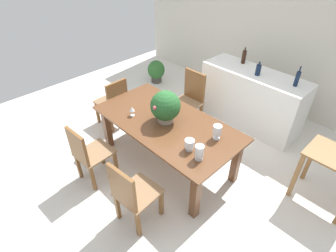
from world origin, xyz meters
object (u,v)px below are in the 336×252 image
(chair_near_left, at_px, (88,153))
(potted_plant_floor, at_px, (156,71))
(wine_glass, at_px, (132,109))
(crystal_vase_right, at_px, (199,152))
(wine_bottle_clear, at_px, (244,57))
(wine_bottle_amber, at_px, (297,79))
(chair_near_right, at_px, (131,193))
(side_table, at_px, (333,168))
(crystal_vase_center_near, at_px, (190,144))
(wine_bottle_dark, at_px, (258,70))
(crystal_vase_left, at_px, (217,131))
(chair_head_end, at_px, (114,101))
(dining_table, at_px, (167,129))
(kitchen_counter, at_px, (251,98))
(flower_centerpiece, at_px, (166,106))
(chair_far_left, at_px, (190,96))

(chair_near_left, height_order, potted_plant_floor, chair_near_left)
(chair_near_left, distance_m, wine_glass, 0.83)
(crystal_vase_right, relative_size, wine_bottle_clear, 0.69)
(wine_bottle_amber, bearing_deg, chair_near_right, -98.75)
(crystal_vase_right, xyz_separation_m, wine_bottle_clear, (-0.88, 2.16, 0.24))
(side_table, bearing_deg, crystal_vase_center_near, -138.20)
(wine_bottle_amber, distance_m, wine_bottle_dark, 0.59)
(crystal_vase_left, relative_size, wine_bottle_clear, 0.71)
(crystal_vase_center_near, bearing_deg, wine_glass, -177.75)
(chair_head_end, height_order, crystal_vase_center_near, chair_head_end)
(potted_plant_floor, bearing_deg, crystal_vase_center_near, -34.72)
(side_table, bearing_deg, wine_bottle_amber, 139.72)
(crystal_vase_center_near, xyz_separation_m, side_table, (1.29, 1.15, -0.27))
(dining_table, relative_size, wine_bottle_amber, 6.73)
(crystal_vase_left, distance_m, crystal_vase_center_near, 0.42)
(crystal_vase_right, xyz_separation_m, wine_bottle_amber, (0.12, 2.02, 0.24))
(crystal_vase_left, bearing_deg, crystal_vase_right, -78.46)
(chair_head_end, height_order, potted_plant_floor, chair_head_end)
(wine_glass, relative_size, kitchen_counter, 0.08)
(flower_centerpiece, bearing_deg, crystal_vase_right, -16.66)
(dining_table, bearing_deg, wine_bottle_amber, 63.11)
(flower_centerpiece, distance_m, wine_bottle_amber, 2.01)
(dining_table, bearing_deg, side_table, 26.58)
(chair_far_left, height_order, side_table, chair_far_left)
(crystal_vase_center_near, xyz_separation_m, wine_bottle_amber, (0.30, 1.99, 0.26))
(wine_bottle_dark, relative_size, wine_bottle_clear, 0.80)
(kitchen_counter, distance_m, wine_bottle_amber, 0.89)
(crystal_vase_center_near, distance_m, crystal_vase_right, 0.18)
(chair_near_left, bearing_deg, potted_plant_floor, -62.49)
(chair_near_right, xyz_separation_m, side_table, (1.42, 1.95, 0.05))
(wine_glass, bearing_deg, chair_far_left, 91.19)
(wine_bottle_amber, bearing_deg, crystal_vase_right, -93.43)
(dining_table, height_order, flower_centerpiece, flower_centerpiece)
(crystal_vase_left, bearing_deg, side_table, 31.93)
(wine_glass, height_order, wine_bottle_clear, wine_bottle_clear)
(chair_near_left, xyz_separation_m, wine_bottle_dark, (0.78, 2.69, 0.57))
(chair_near_right, distance_m, crystal_vase_left, 1.27)
(side_table, bearing_deg, chair_head_end, -163.55)
(flower_centerpiece, height_order, wine_bottle_amber, wine_bottle_amber)
(wine_bottle_amber, relative_size, wine_bottle_dark, 1.39)
(wine_bottle_clear, bearing_deg, kitchen_counter, -22.98)
(dining_table, xyz_separation_m, chair_far_left, (-0.47, 1.01, -0.09))
(crystal_vase_right, height_order, wine_bottle_dark, wine_bottle_dark)
(wine_glass, bearing_deg, crystal_vase_right, 0.29)
(chair_far_left, bearing_deg, wine_bottle_dark, 40.28)
(chair_far_left, distance_m, side_table, 2.36)
(chair_near_right, bearing_deg, chair_head_end, -34.31)
(crystal_vase_center_near, bearing_deg, potted_plant_floor, 145.28)
(dining_table, xyz_separation_m, side_table, (1.89, 0.95, -0.06))
(flower_centerpiece, xyz_separation_m, wine_bottle_dark, (0.34, 1.69, 0.09))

